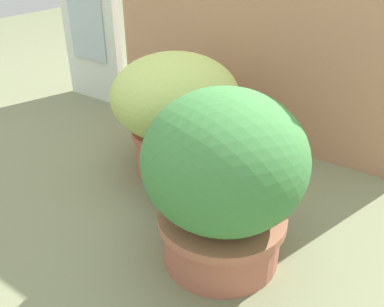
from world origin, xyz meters
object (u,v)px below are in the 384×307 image
Objects in this scene: leafy_planter at (224,178)px; cat at (189,167)px; grass_planter at (175,108)px; mushroom_ornament_red at (166,176)px.

cat is at bearing 143.09° from leafy_planter.
grass_planter is 1.15× the size of cat.
leafy_planter reaches higher than cat.
leafy_planter is at bearing -38.81° from grass_planter.
cat is (-0.21, 0.16, -0.12)m from leafy_planter.
cat reaches higher than mushroom_ornament_red.
mushroom_ornament_red is at bearing -138.94° from cat.
leafy_planter is at bearing -22.85° from mushroom_ornament_red.
grass_planter is 0.46m from leafy_planter.
leafy_planter is at bearing -36.91° from cat.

